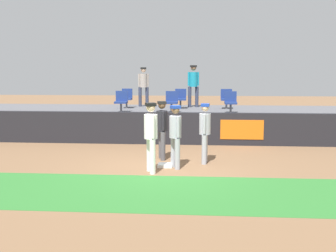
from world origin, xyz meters
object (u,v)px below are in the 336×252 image
seat_front_center (172,101)px  seat_front_left (121,100)px  player_runner_visitor (205,129)px  seat_front_right (231,101)px  spectator_hooded (193,83)px  spectator_capped (143,84)px  seat_back_center (181,97)px  first_base (165,165)px  player_coach_visitor (175,132)px  player_umpire (162,126)px  player_fielder_home (151,133)px  seat_back_left (127,97)px  seat_back_right (226,98)px

seat_front_center → seat_front_left: (-1.98, -0.00, -0.00)m
player_runner_visitor → seat_front_right: (1.02, 4.37, 0.46)m
spectator_hooded → spectator_capped: 2.25m
seat_front_center → seat_back_center: 1.82m
seat_back_center → spectator_hooded: spectator_hooded is taller
spectator_capped → seat_front_center: bearing=104.9°
first_base → spectator_hooded: size_ratio=0.22×
player_coach_visitor → player_umpire: bearing=178.2°
player_runner_visitor → player_coach_visitor: size_ratio=1.00×
first_base → player_runner_visitor: size_ratio=0.23×
seat_back_center → player_fielder_home: bearing=-93.2°
first_base → seat_front_left: size_ratio=0.48×
spectator_hooded → spectator_capped: (-2.25, 0.13, -0.05)m
first_base → player_fielder_home: (-0.32, -0.66, 1.02)m
first_base → seat_front_center: seat_front_center is taller
player_coach_visitor → first_base: bearing=-141.6°
seat_front_right → seat_back_center: (-2.01, 1.80, 0.00)m
seat_back_center → spectator_capped: size_ratio=0.48×
player_umpire → seat_back_center: seat_back_center is taller
first_base → seat_back_center: seat_back_center is taller
seat_front_right → seat_front_left: size_ratio=1.00×
seat_front_right → seat_back_center: size_ratio=1.00×
player_coach_visitor → seat_back_left: bearing=175.4°
seat_front_center → seat_back_right: (2.22, 1.80, 0.00)m
first_base → seat_front_left: seat_front_left is taller
spectator_hooded → player_coach_visitor: bearing=70.7°
seat_back_right → spectator_hooded: size_ratio=0.45×
seat_back_right → spectator_capped: (-3.68, 0.81, 0.55)m
seat_front_center → seat_back_center: same height
player_runner_visitor → seat_front_center: seat_front_center is taller
seat_front_center → seat_front_right: 2.27m
player_umpire → seat_back_left: size_ratio=2.07×
player_runner_visitor → player_umpire: size_ratio=0.98×
player_fielder_home → spectator_capped: bearing=167.9°
seat_back_right → spectator_capped: spectator_capped is taller
first_base → player_runner_visitor: (1.09, 0.53, 0.95)m
player_fielder_home → player_coach_visitor: size_ratio=1.07×
player_runner_visitor → seat_front_right: size_ratio=2.04×
spectator_hooded → player_runner_visitor: bearing=77.2°
player_fielder_home → seat_front_center: (0.16, 5.56, 0.40)m
seat_front_right → spectator_capped: (-3.73, 2.61, 0.55)m
player_fielder_home → seat_front_center: player_fielder_home is taller
seat_front_center → seat_back_right: bearing=39.0°
seat_front_right → seat_back_left: size_ratio=1.00×
seat_front_right → seat_front_left: same height
seat_front_center → spectator_hooded: size_ratio=0.45×
seat_front_left → spectator_hooded: size_ratio=0.45×
first_base → seat_back_left: 7.21m
seat_back_left → player_umpire: bearing=-70.3°
seat_front_left → spectator_capped: bearing=78.6°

